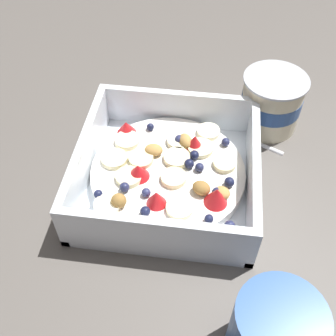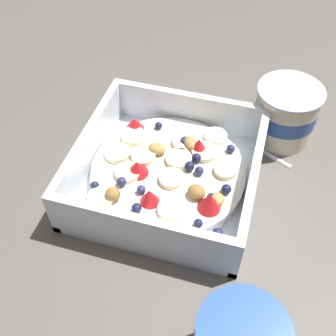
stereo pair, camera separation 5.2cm
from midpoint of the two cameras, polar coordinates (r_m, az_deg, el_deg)
The scene contains 4 objects.
ground_plane at distance 0.53m, azimuth 3.26°, elevation -3.73°, with size 2.40×2.40×0.00m, color #56514C.
fruit_bowl at distance 0.53m, azimuth 2.83°, elevation -0.80°, with size 0.22×0.22×0.07m.
spoon at distance 0.62m, azimuth 9.55°, elevation 5.77°, with size 0.09×0.16×0.01m.
yogurt_cup at distance 0.61m, azimuth 18.34°, elevation 7.11°, with size 0.09×0.09×0.08m.
Camera 2 is at (0.31, 0.09, 0.42)m, focal length 44.00 mm.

